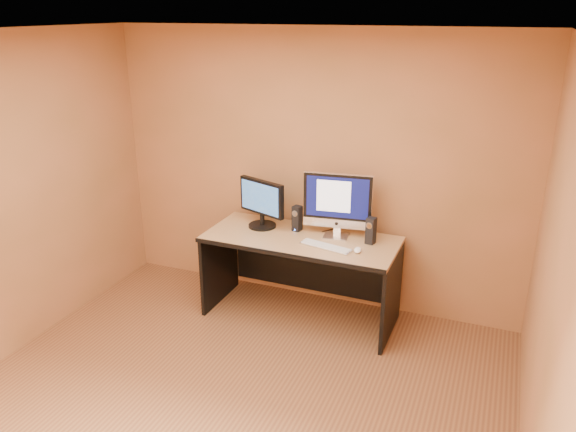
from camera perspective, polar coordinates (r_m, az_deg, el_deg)
The scene contains 12 objects.
floor at distance 4.27m, azimuth -7.25°, elevation -19.75°, with size 4.00×4.00×0.00m, color brown.
walls at distance 3.57m, azimuth -8.17°, elevation -3.58°, with size 4.00×4.00×2.60m, color #AB6A45, non-canonical shape.
ceiling at distance 3.27m, azimuth -9.36°, elevation 17.71°, with size 4.00×4.00×0.00m, color white.
desk at distance 5.21m, azimuth 1.28°, elevation -6.29°, with size 1.73×0.76×0.80m, color tan, non-canonical shape.
imac at distance 4.97m, azimuth 4.99°, elevation 1.08°, with size 0.62×0.23×0.60m, color silver, non-canonical shape.
second_monitor at distance 5.21m, azimuth -2.67°, elevation 1.24°, with size 0.52×0.26×0.45m, color black, non-canonical shape.
speaker_left at distance 5.16m, azimuth 0.93°, elevation -0.24°, with size 0.07×0.08×0.24m, color black, non-canonical shape.
speaker_right at distance 4.93m, azimuth 8.42°, elevation -1.48°, with size 0.07×0.08×0.24m, color black, non-canonical shape.
keyboard at distance 4.84m, azimuth 3.86°, elevation -3.11°, with size 0.47×0.13×0.02m, color silver.
mouse at distance 4.77m, azimuth 7.09°, elevation -3.44°, with size 0.06×0.11×0.04m, color white.
cable_a at distance 5.19m, azimuth 5.25°, elevation -1.56°, with size 0.01×0.01×0.24m, color black.
cable_b at distance 5.22m, azimuth 4.39°, elevation -1.38°, with size 0.01×0.01×0.19m, color black.
Camera 1 is at (1.67, -2.81, 2.74)m, focal length 35.00 mm.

